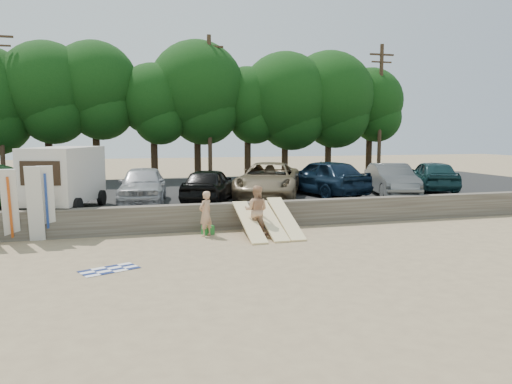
% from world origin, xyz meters
% --- Properties ---
extents(ground, '(120.00, 120.00, 0.00)m').
position_xyz_m(ground, '(0.00, 0.00, 0.00)').
color(ground, tan).
rests_on(ground, ground).
extents(seawall, '(44.00, 0.50, 1.00)m').
position_xyz_m(seawall, '(0.00, 3.00, 0.50)').
color(seawall, '#6B6356').
rests_on(seawall, ground).
extents(parking_lot, '(44.00, 14.50, 0.70)m').
position_xyz_m(parking_lot, '(0.00, 10.50, 0.35)').
color(parking_lot, '#282828').
rests_on(parking_lot, ground).
extents(treeline, '(33.73, 6.62, 8.96)m').
position_xyz_m(treeline, '(-0.85, 17.46, 6.19)').
color(treeline, '#382616').
rests_on(treeline, parking_lot).
extents(utility_poles, '(25.80, 0.26, 9.00)m').
position_xyz_m(utility_poles, '(2.00, 16.00, 5.43)').
color(utility_poles, '#473321').
rests_on(utility_poles, parking_lot).
extents(box_trailer, '(3.03, 4.17, 2.40)m').
position_xyz_m(box_trailer, '(-5.74, 5.00, 2.05)').
color(box_trailer, beige).
rests_on(box_trailer, parking_lot).
extents(car_2, '(2.42, 4.76, 1.55)m').
position_xyz_m(car_2, '(-2.75, 6.07, 1.48)').
color(car_2, '#ADAEB2').
rests_on(car_2, parking_lot).
extents(car_3, '(3.31, 4.68, 1.48)m').
position_xyz_m(car_3, '(-0.02, 5.53, 1.44)').
color(car_3, black).
rests_on(car_3, parking_lot).
extents(car_4, '(4.76, 6.36, 1.60)m').
position_xyz_m(car_4, '(2.87, 6.26, 1.50)').
color(car_4, '#7C6B4F').
rests_on(car_4, parking_lot).
extents(car_5, '(3.20, 5.40, 1.72)m').
position_xyz_m(car_5, '(5.69, 6.48, 1.56)').
color(car_5, black).
rests_on(car_5, parking_lot).
extents(car_6, '(2.76, 4.84, 1.51)m').
position_xyz_m(car_6, '(8.65, 5.41, 1.45)').
color(car_6, '#484B4D').
rests_on(car_6, parking_lot).
extents(car_7, '(3.39, 4.99, 1.58)m').
position_xyz_m(car_7, '(11.66, 6.53, 1.49)').
color(car_7, '#133236').
rests_on(car_7, parking_lot).
extents(surfboard_upright_4, '(0.58, 0.89, 2.50)m').
position_xyz_m(surfboard_upright_4, '(-7.21, 2.48, 1.25)').
color(surfboard_upright_4, silver).
rests_on(surfboard_upright_4, ground).
extents(surfboard_upright_5, '(0.50, 0.56, 2.56)m').
position_xyz_m(surfboard_upright_5, '(-6.46, 2.49, 1.28)').
color(surfboard_upright_5, silver).
rests_on(surfboard_upright_5, ground).
extents(surfboard_upright_6, '(0.52, 0.57, 2.56)m').
position_xyz_m(surfboard_upright_6, '(-6.11, 2.64, 1.28)').
color(surfboard_upright_6, silver).
rests_on(surfboard_upright_6, ground).
extents(surfboard_low_0, '(0.56, 2.85, 1.07)m').
position_xyz_m(surfboard_low_0, '(0.65, 1.44, 0.54)').
color(surfboard_low_0, '#FFE4A0').
rests_on(surfboard_low_0, ground).
extents(surfboard_low_1, '(0.56, 2.85, 1.06)m').
position_xyz_m(surfboard_low_1, '(1.44, 1.52, 0.53)').
color(surfboard_low_1, '#FFE4A0').
rests_on(surfboard_low_1, ground).
extents(surfboard_low_2, '(0.56, 2.82, 1.16)m').
position_xyz_m(surfboard_low_2, '(2.04, 1.52, 0.58)').
color(surfboard_low_2, '#FFE4A0').
rests_on(surfboard_low_2, ground).
extents(beachgoer_a, '(0.70, 0.67, 1.61)m').
position_xyz_m(beachgoer_a, '(-0.82, 1.88, 0.81)').
color(beachgoer_a, tan).
rests_on(beachgoer_a, ground).
extents(beachgoer_b, '(1.08, 0.99, 1.79)m').
position_xyz_m(beachgoer_b, '(0.96, 1.59, 0.89)').
color(beachgoer_b, tan).
rests_on(beachgoer_b, ground).
extents(cooler, '(0.46, 0.41, 0.32)m').
position_xyz_m(cooler, '(-0.70, 2.16, 0.16)').
color(cooler, '#248632').
rests_on(cooler, ground).
extents(gear_bag, '(0.34, 0.30, 0.22)m').
position_xyz_m(gear_bag, '(2.43, 2.34, 0.11)').
color(gear_bag, '#D24818').
rests_on(gear_bag, ground).
extents(beach_towel, '(1.97, 1.97, 0.00)m').
position_xyz_m(beach_towel, '(-4.08, -1.78, 0.01)').
color(beach_towel, white).
rests_on(beach_towel, ground).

